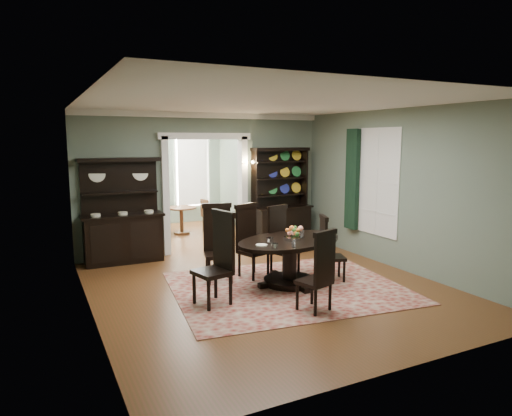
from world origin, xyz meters
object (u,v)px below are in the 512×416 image
at_px(sideboard, 123,226).
at_px(parlor_table, 181,216).
at_px(welsh_dresser, 281,210).
at_px(dining_table, 290,253).

xyz_separation_m(sideboard, parlor_table, (1.86, 2.13, -0.26)).
relative_size(sideboard, parlor_table, 2.73).
height_order(welsh_dresser, parlor_table, welsh_dresser).
bearing_deg(welsh_dresser, parlor_table, 125.14).
bearing_deg(parlor_table, sideboard, -131.04).
height_order(dining_table, welsh_dresser, welsh_dresser).
bearing_deg(sideboard, welsh_dresser, 0.41).
bearing_deg(dining_table, parlor_table, 80.53).
bearing_deg(parlor_table, dining_table, -85.42).
relative_size(welsh_dresser, parlor_table, 2.95).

